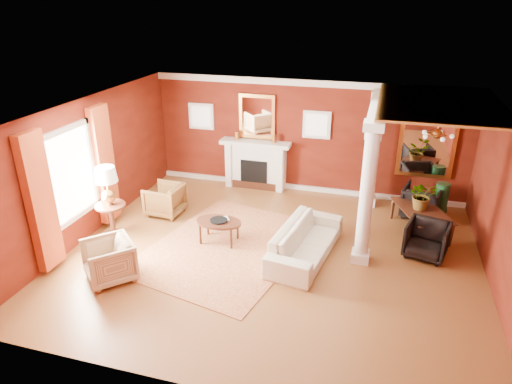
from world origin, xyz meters
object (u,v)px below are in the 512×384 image
(armchair_stripe, at_px, (109,259))
(coffee_table, at_px, (219,223))
(armchair_leopard, at_px, (165,198))
(side_table, at_px, (108,190))
(dining_table, at_px, (423,215))
(sofa, at_px, (306,236))

(armchair_stripe, xyz_separation_m, coffee_table, (1.44, 1.83, 0.02))
(armchair_leopard, xyz_separation_m, side_table, (-0.61, -1.28, 0.67))
(armchair_leopard, distance_m, coffee_table, 1.91)
(armchair_stripe, xyz_separation_m, dining_table, (5.53, 3.45, -0.00))
(armchair_stripe, bearing_deg, armchair_leopard, 138.65)
(coffee_table, distance_m, dining_table, 4.40)
(dining_table, bearing_deg, coffee_table, 88.44)
(sofa, xyz_separation_m, armchair_leopard, (-3.52, 0.97, -0.04))
(sofa, distance_m, armchair_stripe, 3.72)
(coffee_table, height_order, side_table, side_table)
(armchair_stripe, relative_size, side_table, 0.54)
(side_table, xyz_separation_m, dining_table, (6.38, 1.99, -0.65))
(sofa, height_order, side_table, side_table)
(coffee_table, relative_size, side_table, 0.61)
(side_table, distance_m, dining_table, 6.72)
(armchair_stripe, relative_size, dining_table, 0.56)
(sofa, bearing_deg, armchair_leopard, 83.13)
(sofa, height_order, coffee_table, sofa)
(sofa, distance_m, coffee_table, 1.84)
(sofa, height_order, dining_table, sofa)
(sofa, xyz_separation_m, side_table, (-4.13, -0.30, 0.63))
(side_table, relative_size, dining_table, 1.05)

